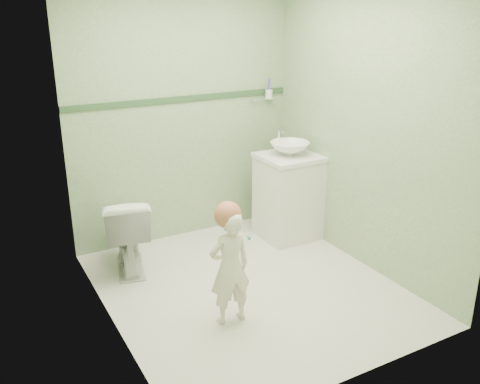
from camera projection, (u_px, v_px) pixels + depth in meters
ground at (249, 288)px, 4.24m from camera, size 2.50×2.50×0.00m
room_shell at (250, 144)px, 3.84m from camera, size 2.50×2.54×2.40m
trim_stripe at (183, 99)px, 4.80m from camera, size 2.20×0.02×0.05m
vanity at (288, 198)px, 5.07m from camera, size 0.52×0.50×0.80m
counter at (289, 157)px, 4.93m from camera, size 0.54×0.52×0.04m
basin at (290, 149)px, 4.90m from camera, size 0.37×0.37×0.13m
faucet at (279, 136)px, 5.02m from camera, size 0.03×0.13×0.18m
cup_holder at (268, 94)px, 5.17m from camera, size 0.26×0.07×0.21m
toilet at (127, 233)px, 4.45m from camera, size 0.53×0.73×0.68m
toddler at (230, 268)px, 3.66m from camera, size 0.32×0.21×0.85m
hair_cap at (228, 215)px, 3.55m from camera, size 0.19×0.19×0.19m
teal_toothbrush at (248, 237)px, 3.50m from camera, size 0.11×0.13×0.08m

